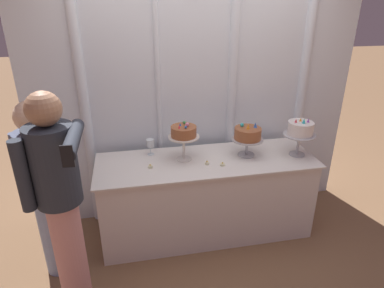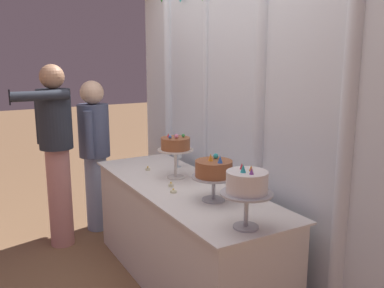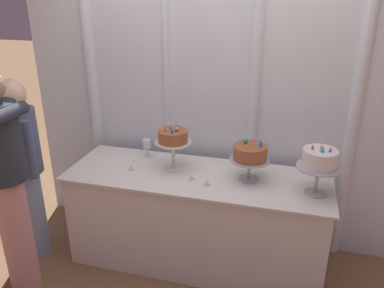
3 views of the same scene
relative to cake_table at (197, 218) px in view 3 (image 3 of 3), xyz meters
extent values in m
plane|color=#846042|center=(0.00, -0.10, -0.40)|extent=(24.00, 24.00, 0.00)
cube|color=silver|center=(0.00, 0.45, 0.98)|extent=(3.24, 0.04, 2.75)
cylinder|color=silver|center=(-1.07, 0.43, 0.98)|extent=(0.09, 0.09, 2.75)
cylinder|color=silver|center=(-0.38, 0.43, 0.98)|extent=(0.05, 0.05, 2.75)
cylinder|color=silver|center=(0.35, 0.43, 0.98)|extent=(0.09, 0.09, 2.75)
cylinder|color=silver|center=(1.11, 0.43, 0.98)|extent=(0.09, 0.09, 2.75)
cube|color=white|center=(0.00, 0.00, -0.01)|extent=(1.97, 0.64, 0.78)
cube|color=white|center=(0.00, 0.00, 0.39)|extent=(2.02, 0.69, 0.01)
cylinder|color=silver|center=(-0.20, 0.05, 0.40)|extent=(0.14, 0.14, 0.01)
cylinder|color=silver|center=(-0.20, 0.05, 0.51)|extent=(0.02, 0.02, 0.21)
cylinder|color=silver|center=(-0.20, 0.05, 0.62)|extent=(0.28, 0.28, 0.01)
cylinder|color=#995633|center=(-0.20, 0.05, 0.68)|extent=(0.23, 0.23, 0.09)
sphere|color=pink|center=(-0.17, 0.04, 0.74)|extent=(0.04, 0.04, 0.04)
sphere|color=green|center=(-0.19, 0.11, 0.74)|extent=(0.03, 0.03, 0.03)
cone|color=blue|center=(-0.23, 0.07, 0.74)|extent=(0.02, 0.02, 0.03)
cone|color=#DB333D|center=(-0.25, 0.01, 0.74)|extent=(0.02, 0.02, 0.03)
sphere|color=blue|center=(-0.19, 0.00, 0.73)|extent=(0.03, 0.03, 0.03)
cylinder|color=#B2B2B7|center=(0.39, 0.02, 0.40)|extent=(0.16, 0.16, 0.01)
cylinder|color=#B2B2B7|center=(0.39, 0.02, 0.48)|extent=(0.03, 0.03, 0.15)
cylinder|color=#B2B2B7|center=(0.39, 0.02, 0.56)|extent=(0.30, 0.30, 0.01)
cylinder|color=#995633|center=(0.39, 0.02, 0.62)|extent=(0.25, 0.25, 0.11)
cone|color=blue|center=(0.46, 0.03, 0.70)|extent=(0.03, 0.03, 0.05)
sphere|color=#2DB2B7|center=(0.35, 0.07, 0.69)|extent=(0.04, 0.04, 0.04)
cone|color=orange|center=(0.39, 0.00, 0.69)|extent=(0.03, 0.03, 0.05)
cylinder|color=#B2B2B7|center=(0.87, -0.06, 0.40)|extent=(0.15, 0.15, 0.01)
cylinder|color=#B2B2B7|center=(0.87, -0.06, 0.50)|extent=(0.03, 0.03, 0.19)
cylinder|color=#B2B2B7|center=(0.87, -0.06, 0.60)|extent=(0.30, 0.30, 0.01)
cylinder|color=white|center=(0.87, -0.06, 0.66)|extent=(0.23, 0.23, 0.12)
cone|color=purple|center=(0.93, -0.08, 0.74)|extent=(0.03, 0.03, 0.04)
cone|color=orange|center=(0.87, -0.04, 0.74)|extent=(0.02, 0.02, 0.03)
cone|color=#DB333D|center=(0.82, -0.06, 0.74)|extent=(0.02, 0.02, 0.03)
cone|color=#2DB2B7|center=(0.87, -0.09, 0.75)|extent=(0.03, 0.03, 0.05)
cylinder|color=silver|center=(-0.50, 0.22, 0.40)|extent=(0.06, 0.06, 0.00)
cylinder|color=silver|center=(-0.50, 0.22, 0.44)|extent=(0.01, 0.01, 0.08)
cylinder|color=silver|center=(-0.50, 0.22, 0.51)|extent=(0.07, 0.07, 0.07)
cylinder|color=beige|center=(-0.52, -0.05, 0.40)|extent=(0.04, 0.04, 0.02)
sphere|color=#F9CC4C|center=(-0.52, -0.05, 0.42)|extent=(0.01, 0.01, 0.01)
cylinder|color=beige|center=(-0.02, -0.09, 0.40)|extent=(0.04, 0.04, 0.02)
sphere|color=#F9CC4C|center=(-0.02, -0.09, 0.43)|extent=(0.01, 0.01, 0.01)
cylinder|color=beige|center=(0.11, -0.14, 0.40)|extent=(0.05, 0.05, 0.02)
sphere|color=#F9CC4C|center=(0.11, -0.14, 0.42)|extent=(0.01, 0.01, 0.01)
cylinder|color=#93ADD6|center=(-1.36, -0.26, -0.01)|extent=(0.30, 0.30, 0.76)
cylinder|color=#4C5675|center=(-1.36, -0.26, 0.63)|extent=(0.41, 0.41, 0.52)
sphere|color=beige|center=(-1.36, -0.26, 1.00)|extent=(0.23, 0.23, 0.23)
cube|color=#232328|center=(-1.36, -0.40, 0.65)|extent=(0.04, 0.03, 0.33)
cylinder|color=#4C5675|center=(-1.52, -0.16, 0.62)|extent=(0.08, 0.08, 0.46)
cylinder|color=#4C5675|center=(-1.19, -0.36, 0.62)|extent=(0.08, 0.08, 0.46)
cylinder|color=#D6938E|center=(-1.16, -0.66, 0.07)|extent=(0.29, 0.29, 0.93)
camera|label=1|loc=(-0.67, -2.67, 1.77)|focal=31.14mm
camera|label=2|loc=(2.66, -1.43, 1.35)|focal=39.27mm
camera|label=3|loc=(0.66, -2.56, 1.73)|focal=36.02mm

